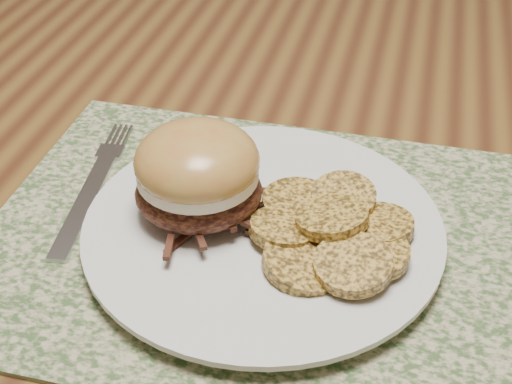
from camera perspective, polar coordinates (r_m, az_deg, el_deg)
dining_table at (r=0.82m, az=-0.75°, el=4.20°), size 1.50×0.90×0.75m
placemat at (r=0.56m, az=1.32°, el=-3.96°), size 0.45×0.33×0.00m
dinner_plate at (r=0.55m, az=0.57°, el=-3.08°), size 0.26×0.26×0.02m
pork_sandwich at (r=0.54m, az=-4.68°, el=1.44°), size 0.12×0.12×0.07m
roasted_potatoes at (r=0.53m, az=6.15°, el=-3.15°), size 0.13×0.14×0.04m
fork at (r=0.62m, az=-12.80°, el=0.63°), size 0.04×0.19×0.00m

